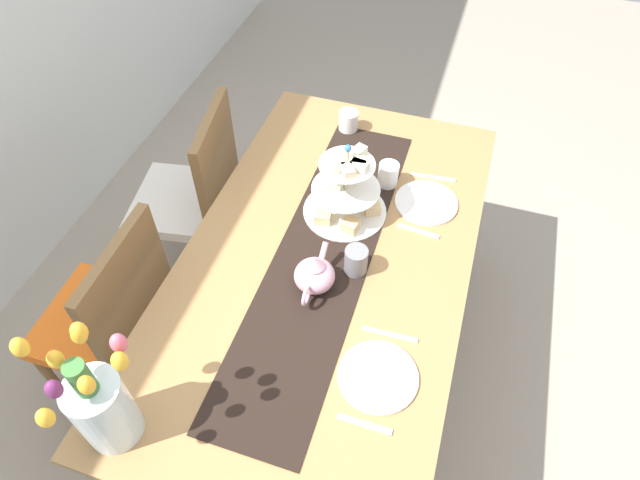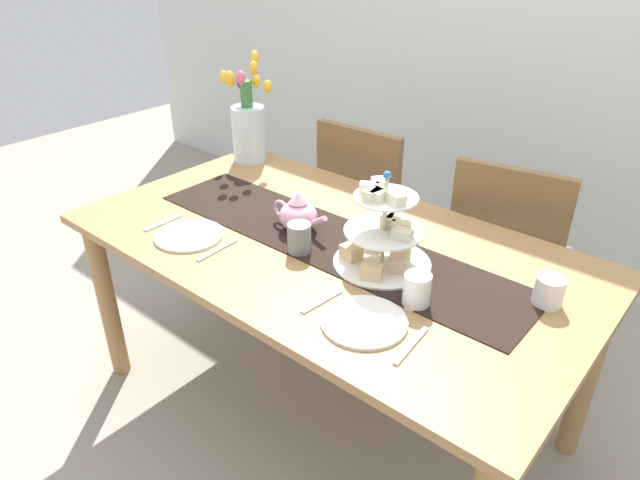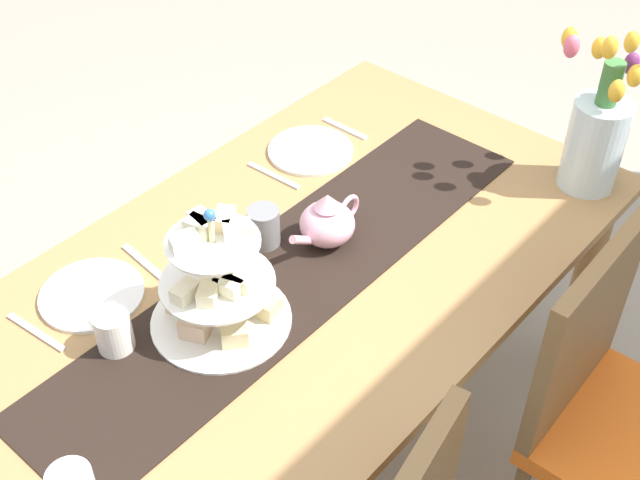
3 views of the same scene
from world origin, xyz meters
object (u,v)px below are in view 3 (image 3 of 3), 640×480
knife_right (36,332)px  knife_left (274,176)px  teapot (328,222)px  fork_left (345,128)px  dining_table (292,299)px  mug_grey (264,227)px  tiered_cake_stand (218,288)px  dinner_plate_left (311,151)px  fork_right (143,262)px  chair_left (616,410)px  tulip_vase (597,132)px  mug_white_text (114,332)px  dinner_plate_right (92,295)px

knife_right → knife_left: bearing=180.0°
teapot → fork_left: bearing=-145.3°
dining_table → mug_grey: size_ratio=18.10×
tiered_cake_stand → dinner_plate_left: (-0.59, -0.27, -0.09)m
fork_right → chair_left: bearing=118.4°
tulip_vase → fork_right: (0.94, -0.62, -0.15)m
tiered_cake_stand → mug_white_text: tiered_cake_stand is taller
knife_left → dinner_plate_right: (0.58, 0.00, 0.00)m
chair_left → mug_grey: 0.90m
fork_left → mug_white_text: 0.94m
dinner_plate_left → fork_left: size_ratio=1.53×
knife_left → mug_grey: size_ratio=1.79×
dinner_plate_left → dining_table: bearing=35.9°
dining_table → fork_left: fork_left is taller
mug_grey → knife_right: bearing=-17.5°
fork_left → dinner_plate_right: size_ratio=0.65×
tulip_vase → fork_right: 1.14m
knife_left → knife_right: 0.73m
dinner_plate_left → fork_right: size_ratio=1.53×
fork_right → mug_grey: bearing=144.7°
chair_left → teapot: bearing=-74.8°
tiered_cake_stand → fork_left: bearing=-159.9°
teapot → mug_grey: (0.10, -0.11, -0.01)m
dinner_plate_left → mug_grey: 0.39m
mug_white_text → knife_right: bearing=-61.3°
teapot → mug_grey: size_ratio=2.51×
teapot → dinner_plate_left: 0.37m
fork_left → mug_grey: size_ratio=1.58×
fork_left → knife_left: bearing=0.0°
dinner_plate_right → fork_right: 0.15m
fork_left → mug_white_text: bearing=9.8°
dinner_plate_right → tulip_vase: bearing=150.2°
knife_left → knife_right: bearing=0.0°
fork_right → dinner_plate_right: bearing=0.0°
dining_table → fork_left: 0.60m
teapot → dinner_plate_right: size_ratio=1.04×
chair_left → dinner_plate_right: chair_left is taller
knife_left → knife_right: same height
fork_left → mug_white_text: size_ratio=1.58×
dinner_plate_left → dinner_plate_right: same height
teapot → knife_left: (-0.10, -0.27, -0.06)m
teapot → fork_right: size_ratio=1.59×
chair_left → knife_right: (0.81, -0.97, 0.24)m
dining_table → teapot: size_ratio=7.21×
chair_left → teapot: 0.78m
dining_table → mug_white_text: size_ratio=18.10×
chair_left → dinner_plate_left: chair_left is taller
dining_table → fork_right: bearing=-52.8°
tiered_cake_stand → dinner_plate_right: bearing=-63.6°
teapot → fork_right: 0.43m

